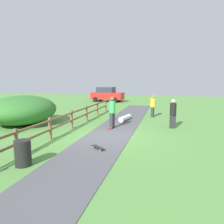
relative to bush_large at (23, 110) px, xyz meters
name	(u,v)px	position (x,y,z in m)	size (l,w,h in m)	color
ground_plane	(108,136)	(6.26, -1.75, -0.95)	(60.00, 60.00, 0.00)	#568E42
asphalt_path	(108,136)	(6.26, -1.75, -0.94)	(2.40, 28.00, 0.02)	#515156
wooden_fence	(62,121)	(3.66, -1.75, -0.28)	(0.12, 18.12, 1.10)	brown
bush_large	(23,110)	(0.00, 0.00, 0.00)	(4.12, 4.94, 1.90)	#33702D
trash_bin	(23,153)	(4.46, -6.33, -0.50)	(0.56, 0.56, 0.90)	black
skater_riding	(112,111)	(6.03, 0.10, 0.14)	(0.45, 0.82, 1.91)	#B23326
skater_fallen	(124,118)	(6.27, 2.83, -0.75)	(1.39, 1.69, 0.36)	white
skateboard_loose	(98,147)	(6.42, -3.99, -0.86)	(0.74, 0.67, 0.08)	black
bystander_black	(173,112)	(9.58, 1.07, 0.03)	(0.51, 0.51, 1.78)	#2D2D33
bystander_yellow	(153,105)	(8.13, 4.86, -0.01)	(0.44, 0.44, 1.71)	#2D2D33
parked_car_red	(107,94)	(1.50, 15.76, 0.01)	(4.36, 2.34, 1.92)	red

